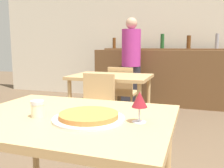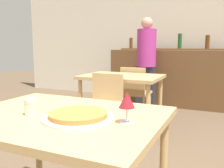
{
  "view_description": "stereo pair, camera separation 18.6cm",
  "coord_description": "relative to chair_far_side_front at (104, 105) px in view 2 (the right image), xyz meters",
  "views": [
    {
      "loc": [
        0.66,
        -1.2,
        1.16
      ],
      "look_at": [
        0.07,
        0.55,
        0.88
      ],
      "focal_mm": 40.0,
      "sensor_mm": 36.0,
      "label": 1
    },
    {
      "loc": [
        0.83,
        -1.13,
        1.16
      ],
      "look_at": [
        0.07,
        0.55,
        0.88
      ],
      "focal_mm": 40.0,
      "sensor_mm": 36.0,
      "label": 2
    }
  ],
  "objects": [
    {
      "name": "person_standing",
      "position": [
        -0.07,
        1.88,
        0.4
      ],
      "size": [
        0.34,
        0.34,
        1.66
      ],
      "color": "#2D2D38",
      "rests_on": "ground_plane"
    },
    {
      "name": "wall_back",
      "position": [
        0.39,
        2.96,
        0.9
      ],
      "size": [
        8.0,
        0.05,
        2.8
      ],
      "color": "silver",
      "rests_on": "ground_plane"
    },
    {
      "name": "cheese_shaker",
      "position": [
        0.25,
        -1.42,
        0.33
      ],
      "size": [
        0.07,
        0.07,
        0.09
      ],
      "color": "beige",
      "rests_on": "dining_table_near"
    },
    {
      "name": "chair_far_side_front",
      "position": [
        0.0,
        0.0,
        0.0
      ],
      "size": [
        0.4,
        0.4,
        0.85
      ],
      "color": "tan",
      "rests_on": "ground_plane"
    },
    {
      "name": "wine_glass",
      "position": [
        0.79,
        -1.34,
        0.4
      ],
      "size": [
        0.08,
        0.08,
        0.16
      ],
      "color": "silver",
      "rests_on": "dining_table_near"
    },
    {
      "name": "chair_far_side_back",
      "position": [
        0.0,
        1.07,
        0.0
      ],
      "size": [
        0.4,
        0.4,
        0.85
      ],
      "rotation": [
        0.0,
        0.0,
        3.14
      ],
      "color": "tan",
      "rests_on": "ground_plane"
    },
    {
      "name": "pizza_tray",
      "position": [
        0.53,
        -1.38,
        0.3
      ],
      "size": [
        0.38,
        0.38,
        0.04
      ],
      "color": "silver",
      "rests_on": "dining_table_near"
    },
    {
      "name": "bar_back_shelf",
      "position": [
        0.41,
        2.6,
        0.64
      ],
      "size": [
        2.39,
        0.24,
        0.32
      ],
      "color": "brown",
      "rests_on": "bar_counter"
    },
    {
      "name": "bar_counter",
      "position": [
        0.39,
        2.46,
        0.04
      ],
      "size": [
        2.6,
        0.56,
        1.08
      ],
      "color": "brown",
      "rests_on": "ground_plane"
    },
    {
      "name": "dining_table_far",
      "position": [
        0.0,
        0.54,
        0.19
      ],
      "size": [
        1.02,
        0.73,
        0.78
      ],
      "color": "tan",
      "rests_on": "ground_plane"
    },
    {
      "name": "dining_table_near",
      "position": [
        0.39,
        -1.34,
        0.2
      ],
      "size": [
        1.14,
        0.88,
        0.78
      ],
      "color": "tan",
      "rests_on": "ground_plane"
    }
  ]
}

